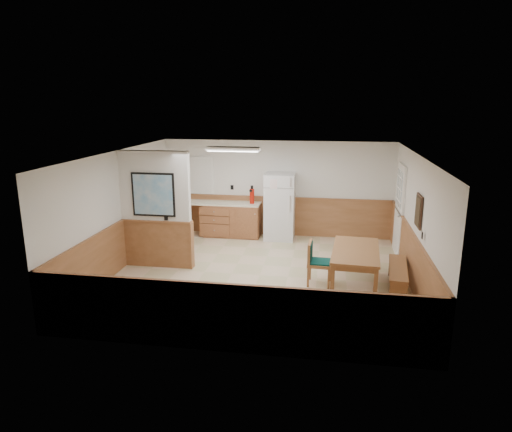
% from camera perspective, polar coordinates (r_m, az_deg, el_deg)
% --- Properties ---
extents(ground, '(6.00, 6.00, 0.00)m').
position_cam_1_polar(ground, '(9.48, 0.44, -7.40)').
color(ground, beige).
rests_on(ground, ground).
extents(ceiling, '(6.00, 6.00, 0.02)m').
position_cam_1_polar(ceiling, '(8.86, 0.47, 7.79)').
color(ceiling, silver).
rests_on(ceiling, back_wall).
extents(back_wall, '(6.00, 0.02, 2.50)m').
position_cam_1_polar(back_wall, '(11.99, 2.63, 3.44)').
color(back_wall, white).
rests_on(back_wall, ground).
extents(right_wall, '(0.02, 6.00, 2.50)m').
position_cam_1_polar(right_wall, '(9.15, 19.38, -0.80)').
color(right_wall, white).
rests_on(right_wall, ground).
extents(left_wall, '(0.02, 6.00, 2.50)m').
position_cam_1_polar(left_wall, '(9.98, -16.83, 0.62)').
color(left_wall, white).
rests_on(left_wall, ground).
extents(wainscot_back, '(6.00, 0.04, 1.00)m').
position_cam_1_polar(wainscot_back, '(12.14, 2.58, -0.05)').
color(wainscot_back, '#A46841').
rests_on(wainscot_back, ground).
extents(wainscot_right, '(0.04, 6.00, 1.00)m').
position_cam_1_polar(wainscot_right, '(9.36, 18.88, -5.23)').
color(wainscot_right, '#A46841').
rests_on(wainscot_right, ground).
extents(wainscot_left, '(0.04, 6.00, 1.00)m').
position_cam_1_polar(wainscot_left, '(10.17, -16.43, -3.50)').
color(wainscot_left, '#A46841').
rests_on(wainscot_left, ground).
extents(partition_wall, '(1.50, 0.20, 2.50)m').
position_cam_1_polar(partition_wall, '(9.86, -12.41, 0.63)').
color(partition_wall, white).
rests_on(partition_wall, ground).
extents(kitchen_counter, '(2.20, 0.61, 1.00)m').
position_cam_1_polar(kitchen_counter, '(12.06, -3.30, -0.36)').
color(kitchen_counter, '#9B5D37').
rests_on(kitchen_counter, ground).
extents(exterior_door, '(0.07, 1.02, 2.15)m').
position_cam_1_polar(exterior_door, '(11.01, 17.45, 0.75)').
color(exterior_door, white).
rests_on(exterior_door, ground).
extents(kitchen_window, '(0.80, 0.04, 1.00)m').
position_cam_1_polar(kitchen_window, '(12.33, -7.15, 5.06)').
color(kitchen_window, white).
rests_on(kitchen_window, back_wall).
extents(wall_painting, '(0.04, 0.50, 0.60)m').
position_cam_1_polar(wall_painting, '(8.78, 19.65, 0.60)').
color(wall_painting, '#372216').
rests_on(wall_painting, right_wall).
extents(fluorescent_fixture, '(1.20, 0.30, 0.09)m').
position_cam_1_polar(fluorescent_fixture, '(10.28, -2.88, 8.37)').
color(fluorescent_fixture, white).
rests_on(fluorescent_fixture, ceiling).
extents(refrigerator, '(0.76, 0.72, 1.71)m').
position_cam_1_polar(refrigerator, '(11.70, 2.98, 1.18)').
color(refrigerator, white).
rests_on(refrigerator, ground).
extents(dining_table, '(0.98, 1.78, 0.75)m').
position_cam_1_polar(dining_table, '(8.90, 12.34, -4.70)').
color(dining_table, olive).
rests_on(dining_table, ground).
extents(dining_bench, '(0.49, 1.51, 0.45)m').
position_cam_1_polar(dining_bench, '(9.09, 17.30, -6.74)').
color(dining_bench, olive).
rests_on(dining_bench, ground).
extents(dining_chair, '(0.65, 0.47, 0.85)m').
position_cam_1_polar(dining_chair, '(8.97, 7.39, -5.44)').
color(dining_chair, olive).
rests_on(dining_chair, ground).
extents(fire_extinguisher, '(0.15, 0.15, 0.47)m').
position_cam_1_polar(fire_extinguisher, '(11.79, -0.51, 2.56)').
color(fire_extinguisher, '#BB1609').
rests_on(fire_extinguisher, kitchen_counter).
extents(soap_bottle, '(0.08, 0.08, 0.20)m').
position_cam_1_polar(soap_bottle, '(12.20, -8.46, 2.30)').
color(soap_bottle, green).
rests_on(soap_bottle, kitchen_counter).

